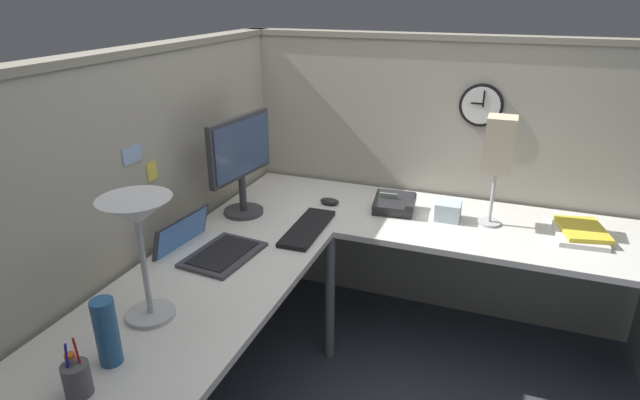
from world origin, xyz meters
name	(u,v)px	position (x,y,z in m)	size (l,w,h in m)	color
ground_plane	(349,382)	(0.00, 0.00, 0.00)	(6.80, 6.80, 0.00)	#383D47
cubicle_wall_back	(133,241)	(-0.36, 0.87, 0.79)	(2.57, 0.12, 1.58)	#A8A393
cubicle_wall_right	(443,180)	(0.87, -0.27, 0.79)	(0.12, 2.37, 1.58)	#A8A393
desk	(353,288)	(-0.15, -0.05, 0.63)	(2.35, 2.15, 0.73)	silver
monitor	(241,158)	(0.19, 0.64, 1.02)	(0.46, 0.20, 0.50)	#38383D
laptop	(205,247)	(-0.24, 0.60, 0.75)	(0.38, 0.41, 0.22)	#38383D
keyboard	(308,228)	(0.12, 0.26, 0.74)	(0.43, 0.14, 0.02)	black
computer_mouse	(330,201)	(0.45, 0.27, 0.75)	(0.06, 0.10, 0.03)	#232326
desk_lamp_dome	(137,222)	(-0.72, 0.52, 1.09)	(0.24, 0.24, 0.44)	#B7BABF
pen_cup	(77,379)	(-1.10, 0.47, 0.78)	(0.08, 0.08, 0.18)	#4C4C51
thermos_flask	(107,332)	(-0.96, 0.48, 0.84)	(0.07, 0.07, 0.22)	#26598C
office_phone	(396,205)	(0.49, -0.08, 0.77)	(0.21, 0.22, 0.11)	#232326
book_stack	(581,232)	(0.50, -0.95, 0.75)	(0.31, 0.25, 0.04)	silver
desk_lamp_paper	(499,148)	(0.50, -0.54, 1.11)	(0.13, 0.13, 0.53)	#B7BABF
tissue_box	(448,211)	(0.48, -0.34, 0.78)	(0.12, 0.12, 0.09)	silver
wall_clock	(481,105)	(0.82, -0.42, 1.24)	(0.04, 0.22, 0.22)	black
pinned_note_leftmost	(132,155)	(-0.36, 0.82, 1.18)	(0.11, 0.00, 0.07)	#99B7E5
pinned_note_rightmost	(152,171)	(-0.25, 0.82, 1.08)	(0.06, 0.00, 0.08)	#EAD84C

